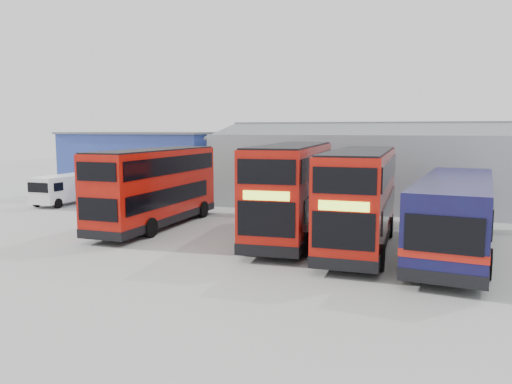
# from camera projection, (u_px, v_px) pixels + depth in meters

# --- Properties ---
(ground_plane) EXTENTS (120.00, 120.00, 0.00)m
(ground_plane) POSITION_uv_depth(u_px,v_px,m) (215.00, 267.00, 19.48)
(ground_plane) COLOR gray
(ground_plane) RESTS_ON ground
(office_block) EXTENTS (12.30, 8.32, 5.12)m
(office_block) POSITION_uv_depth(u_px,v_px,m) (151.00, 163.00, 40.68)
(office_block) COLOR navy
(office_block) RESTS_ON ground
(maintenance_shed) EXTENTS (30.50, 12.00, 5.89)m
(maintenance_shed) POSITION_uv_depth(u_px,v_px,m) (437.00, 168.00, 35.10)
(maintenance_shed) COLOR gray
(maintenance_shed) RESTS_ON ground
(double_decker_left) EXTENTS (2.66, 10.18, 4.29)m
(double_decker_left) POSITION_uv_depth(u_px,v_px,m) (156.00, 188.00, 27.30)
(double_decker_left) COLOR #AF120A
(double_decker_left) RESTS_ON ground
(double_decker_centre) EXTENTS (3.59, 11.09, 4.61)m
(double_decker_centre) POSITION_uv_depth(u_px,v_px,m) (292.00, 191.00, 24.65)
(double_decker_centre) COLOR #AF120A
(double_decker_centre) RESTS_ON ground
(double_decker_right) EXTENTS (2.94, 10.57, 4.43)m
(double_decker_right) POSITION_uv_depth(u_px,v_px,m) (360.00, 200.00, 22.46)
(double_decker_right) COLOR #AF120A
(double_decker_right) RESTS_ON ground
(single_decker_blue) EXTENTS (3.83, 12.35, 3.30)m
(single_decker_blue) POSITION_uv_depth(u_px,v_px,m) (455.00, 217.00, 21.31)
(single_decker_blue) COLOR #0E123E
(single_decker_blue) RESTS_ON ground
(panel_van) EXTENTS (2.11, 4.82, 2.09)m
(panel_van) POSITION_uv_depth(u_px,v_px,m) (63.00, 188.00, 35.57)
(panel_van) COLOR white
(panel_van) RESTS_ON ground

